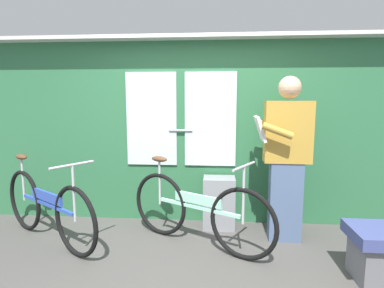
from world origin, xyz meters
The scene contains 6 objects.
ground_plane centered at (0.00, 0.00, -0.02)m, with size 6.37×3.94×0.04m, color #474442.
train_door_wall centered at (-0.01, 1.16, 1.15)m, with size 5.37×0.28×2.19m.
bicycle_near_door centered at (0.04, 0.46, 0.37)m, with size 1.48×0.87×0.90m.
bicycle_leaning_behind centered at (-1.53, 0.43, 0.37)m, with size 1.46×0.98×0.90m.
passenger_reading_newspaper centered at (0.94, 0.68, 0.91)m, with size 0.57×0.50×1.71m.
trash_bin_by_wall centered at (0.26, 0.95, 0.30)m, with size 0.36×0.28×0.59m, color gray.
Camera 1 is at (0.23, -2.59, 1.48)m, focal length 29.55 mm.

